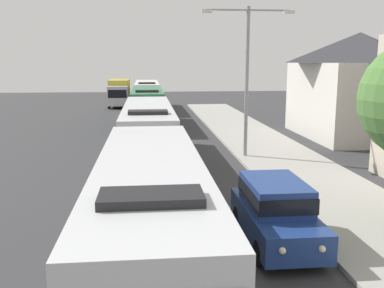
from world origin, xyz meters
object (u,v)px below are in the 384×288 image
streetlamp_mid (247,67)px  bus_fourth_in_line (147,94)px  bus_second_in_line (148,131)px  bus_lead (151,213)px  bus_middle (147,106)px  white_suv (275,210)px  box_truck_oncoming (119,92)px

streetlamp_mid → bus_fourth_in_line: bearing=101.8°
bus_second_in_line → bus_fourth_in_line: bearing=90.0°
bus_lead → bus_middle: 26.52m
bus_lead → bus_fourth_in_line: same height
bus_second_in_line → white_suv: bus_second_in_line is taller
bus_fourth_in_line → white_suv: size_ratio=2.68×
bus_second_in_line → white_suv: (3.70, -11.04, -0.66)m
box_truck_oncoming → white_suv: bearing=-80.4°
white_suv → box_truck_oncoming: (-7.00, 41.39, 0.67)m
bus_second_in_line → streetlamp_mid: streetlamp_mid is taller
bus_middle → bus_fourth_in_line: (0.00, 12.67, 0.00)m
bus_fourth_in_line → white_suv: (3.70, -37.39, -0.66)m
bus_lead → bus_second_in_line: bearing=90.0°
bus_second_in_line → bus_lead: bearing=-90.0°
bus_fourth_in_line → bus_middle: bearing=-90.0°
bus_lead → box_truck_oncoming: (-3.30, 43.18, 0.01)m
bus_middle → white_suv: bus_middle is taller
bus_second_in_line → streetlamp_mid: 6.38m
bus_second_in_line → box_truck_oncoming: 30.52m
box_truck_oncoming → streetlamp_mid: bearing=-73.7°
bus_lead → white_suv: 4.16m
bus_fourth_in_line → box_truck_oncoming: (-3.30, 3.99, 0.01)m
bus_middle → bus_fourth_in_line: bearing=90.0°
bus_middle → streetlamp_mid: 14.63m
bus_middle → bus_fourth_in_line: same height
box_truck_oncoming → bus_middle: bearing=-78.8°
box_truck_oncoming → streetlamp_mid: size_ratio=0.88×
streetlamp_mid → bus_second_in_line: bearing=-174.6°
bus_middle → white_suv: (3.70, -24.72, -0.66)m
bus_second_in_line → bus_fourth_in_line: 26.35m
bus_second_in_line → box_truck_oncoming: bus_second_in_line is taller
bus_lead → box_truck_oncoming: bearing=94.4°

